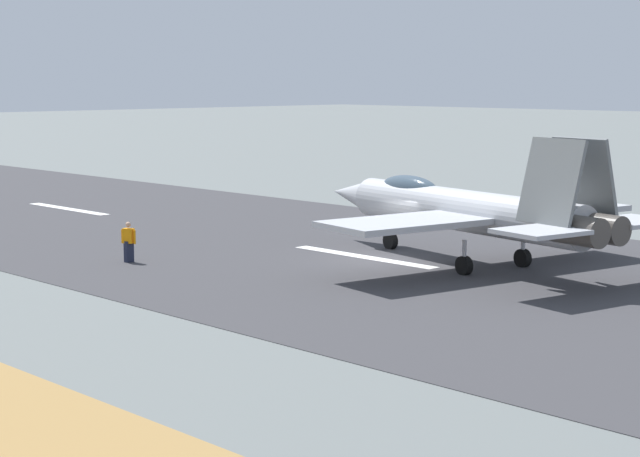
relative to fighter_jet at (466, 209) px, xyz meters
name	(u,v)px	position (x,y,z in m)	size (l,w,h in m)	color
ground_plane	(377,259)	(3.52, 1.61, -2.35)	(400.00, 400.00, 0.00)	slate
runway_strip	(377,259)	(3.50, 1.61, -2.34)	(240.00, 26.00, 0.02)	#38373B
fighter_jet	(466,209)	(0.00, 0.00, 0.00)	(17.85, 14.68, 5.54)	#ADB0B6
crew_person	(129,242)	(10.26, 9.70, -1.48)	(0.65, 0.43, 1.73)	#1E2338
marker_cone_mid	(465,218)	(8.32, -10.48, -2.07)	(0.44, 0.44, 0.55)	orange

